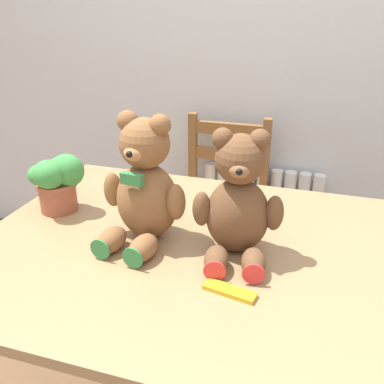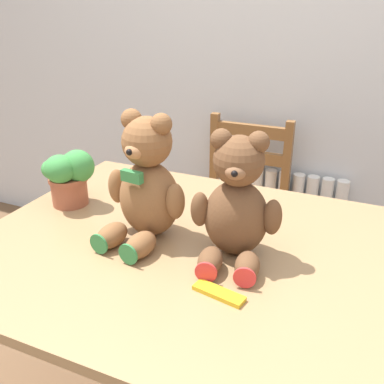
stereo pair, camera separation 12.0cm
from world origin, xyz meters
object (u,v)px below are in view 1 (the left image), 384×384
(chocolate_bar, at_px, (230,291))
(potted_plant, at_px, (57,180))
(teddy_bear_right, at_px, (238,203))
(wooden_chair_behind, at_px, (220,210))
(teddy_bear_left, at_px, (144,187))

(chocolate_bar, bearing_deg, potted_plant, 157.34)
(teddy_bear_right, bearing_deg, chocolate_bar, 87.74)
(wooden_chair_behind, distance_m, potted_plant, 0.96)
(wooden_chair_behind, bearing_deg, chocolate_bar, 104.74)
(wooden_chair_behind, distance_m, chocolate_bar, 1.13)
(chocolate_bar, bearing_deg, teddy_bear_right, 97.61)
(teddy_bear_right, bearing_deg, potted_plant, -17.18)
(potted_plant, xyz_separation_m, chocolate_bar, (0.65, -0.27, -0.10))
(wooden_chair_behind, bearing_deg, teddy_bear_right, 106.28)
(potted_plant, bearing_deg, chocolate_bar, -22.66)
(wooden_chair_behind, bearing_deg, potted_plant, 64.18)
(teddy_bear_left, height_order, teddy_bear_right, teddy_bear_left)
(teddy_bear_right, bearing_deg, teddy_bear_left, -9.65)
(teddy_bear_right, relative_size, chocolate_bar, 2.70)
(wooden_chair_behind, xyz_separation_m, potted_plant, (-0.37, -0.77, 0.43))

